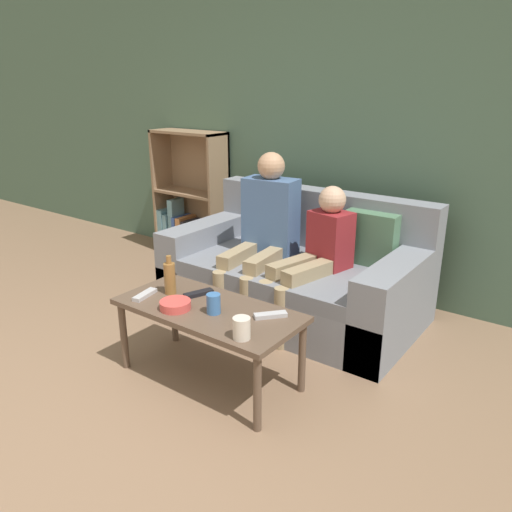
{
  "coord_description": "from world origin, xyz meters",
  "views": [
    {
      "loc": [
        1.79,
        -0.83,
        1.58
      ],
      "look_at": [
        0.1,
        1.47,
        0.58
      ],
      "focal_mm": 35.0,
      "sensor_mm": 36.0,
      "label": 1
    }
  ],
  "objects_px": {
    "tv_remote_1": "(198,293)",
    "tv_remote_0": "(145,295)",
    "cup_near": "(214,304)",
    "cup_far": "(242,328)",
    "tv_remote_2": "(271,315)",
    "snack_bowl": "(175,305)",
    "person_child": "(316,251)",
    "bottle": "(170,278)",
    "coffee_table": "(208,315)",
    "person_adult": "(265,224)",
    "couch": "(297,276)",
    "bookshelf": "(189,207)"
  },
  "relations": [
    {
      "from": "snack_bowl",
      "to": "tv_remote_2",
      "type": "bearing_deg",
      "value": 25.02
    },
    {
      "from": "tv_remote_0",
      "to": "snack_bowl",
      "type": "distance_m",
      "value": 0.25
    },
    {
      "from": "bottle",
      "to": "person_child",
      "type": "bearing_deg",
      "value": 64.06
    },
    {
      "from": "cup_far",
      "to": "tv_remote_0",
      "type": "distance_m",
      "value": 0.74
    },
    {
      "from": "coffee_table",
      "to": "bottle",
      "type": "bearing_deg",
      "value": 176.9
    },
    {
      "from": "person_child",
      "to": "snack_bowl",
      "type": "height_order",
      "value": "person_child"
    },
    {
      "from": "couch",
      "to": "snack_bowl",
      "type": "height_order",
      "value": "couch"
    },
    {
      "from": "cup_near",
      "to": "snack_bowl",
      "type": "xyz_separation_m",
      "value": [
        -0.2,
        -0.08,
        -0.03
      ]
    },
    {
      "from": "bookshelf",
      "to": "coffee_table",
      "type": "relative_size",
      "value": 1.14
    },
    {
      "from": "tv_remote_1",
      "to": "person_adult",
      "type": "bearing_deg",
      "value": 120.81
    },
    {
      "from": "couch",
      "to": "bookshelf",
      "type": "xyz_separation_m",
      "value": [
        -1.53,
        0.51,
        0.19
      ]
    },
    {
      "from": "person_child",
      "to": "tv_remote_0",
      "type": "xyz_separation_m",
      "value": [
        -0.52,
        -1.01,
        -0.09
      ]
    },
    {
      "from": "cup_near",
      "to": "tv_remote_0",
      "type": "height_order",
      "value": "cup_near"
    },
    {
      "from": "person_child",
      "to": "person_adult",
      "type": "bearing_deg",
      "value": -171.99
    },
    {
      "from": "tv_remote_2",
      "to": "bottle",
      "type": "bearing_deg",
      "value": -131.66
    },
    {
      "from": "couch",
      "to": "tv_remote_1",
      "type": "bearing_deg",
      "value": -94.28
    },
    {
      "from": "cup_far",
      "to": "bottle",
      "type": "distance_m",
      "value": 0.68
    },
    {
      "from": "couch",
      "to": "person_adult",
      "type": "height_order",
      "value": "person_adult"
    },
    {
      "from": "tv_remote_1",
      "to": "tv_remote_0",
      "type": "bearing_deg",
      "value": -118.34
    },
    {
      "from": "tv_remote_0",
      "to": "person_adult",
      "type": "bearing_deg",
      "value": 74.4
    },
    {
      "from": "cup_far",
      "to": "tv_remote_0",
      "type": "xyz_separation_m",
      "value": [
        -0.74,
        0.06,
        -0.04
      ]
    },
    {
      "from": "bottle",
      "to": "snack_bowl",
      "type": "bearing_deg",
      "value": -37.79
    },
    {
      "from": "coffee_table",
      "to": "person_adult",
      "type": "xyz_separation_m",
      "value": [
        -0.3,
        0.95,
        0.25
      ]
    },
    {
      "from": "coffee_table",
      "to": "bookshelf",
      "type": "bearing_deg",
      "value": 136.11
    },
    {
      "from": "cup_far",
      "to": "tv_remote_1",
      "type": "distance_m",
      "value": 0.57
    },
    {
      "from": "couch",
      "to": "cup_far",
      "type": "distance_m",
      "value": 1.3
    },
    {
      "from": "tv_remote_0",
      "to": "snack_bowl",
      "type": "relative_size",
      "value": 1.06
    },
    {
      "from": "cup_near",
      "to": "cup_far",
      "type": "bearing_deg",
      "value": -24.33
    },
    {
      "from": "tv_remote_2",
      "to": "snack_bowl",
      "type": "xyz_separation_m",
      "value": [
        -0.46,
        -0.22,
        0.01
      ]
    },
    {
      "from": "cup_far",
      "to": "tv_remote_2",
      "type": "relative_size",
      "value": 0.66
    },
    {
      "from": "coffee_table",
      "to": "bottle",
      "type": "height_order",
      "value": "bottle"
    },
    {
      "from": "bottle",
      "to": "tv_remote_2",
      "type": "bearing_deg",
      "value": 7.68
    },
    {
      "from": "person_child",
      "to": "tv_remote_2",
      "type": "bearing_deg",
      "value": -63.31
    },
    {
      "from": "cup_near",
      "to": "cup_far",
      "type": "distance_m",
      "value": 0.31
    },
    {
      "from": "cup_near",
      "to": "cup_far",
      "type": "xyz_separation_m",
      "value": [
        0.28,
        -0.13,
        -0.0
      ]
    },
    {
      "from": "cup_far",
      "to": "couch",
      "type": "bearing_deg",
      "value": 110.01
    },
    {
      "from": "cup_far",
      "to": "bottle",
      "type": "xyz_separation_m",
      "value": [
        -0.65,
        0.18,
        0.04
      ]
    },
    {
      "from": "coffee_table",
      "to": "tv_remote_0",
      "type": "relative_size",
      "value": 5.84
    },
    {
      "from": "coffee_table",
      "to": "cup_far",
      "type": "height_order",
      "value": "cup_far"
    },
    {
      "from": "person_child",
      "to": "cup_far",
      "type": "relative_size",
      "value": 8.98
    },
    {
      "from": "cup_near",
      "to": "snack_bowl",
      "type": "bearing_deg",
      "value": -157.89
    },
    {
      "from": "tv_remote_1",
      "to": "bottle",
      "type": "distance_m",
      "value": 0.18
    },
    {
      "from": "coffee_table",
      "to": "snack_bowl",
      "type": "height_order",
      "value": "snack_bowl"
    },
    {
      "from": "couch",
      "to": "tv_remote_0",
      "type": "relative_size",
      "value": 9.96
    },
    {
      "from": "cup_far",
      "to": "tv_remote_2",
      "type": "xyz_separation_m",
      "value": [
        -0.02,
        0.26,
        -0.04
      ]
    },
    {
      "from": "person_child",
      "to": "tv_remote_0",
      "type": "bearing_deg",
      "value": -104.2
    },
    {
      "from": "cup_far",
      "to": "snack_bowl",
      "type": "bearing_deg",
      "value": 174.37
    },
    {
      "from": "cup_near",
      "to": "snack_bowl",
      "type": "height_order",
      "value": "cup_near"
    },
    {
      "from": "person_child",
      "to": "tv_remote_0",
      "type": "height_order",
      "value": "person_child"
    },
    {
      "from": "couch",
      "to": "bottle",
      "type": "distance_m",
      "value": 1.08
    }
  ]
}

